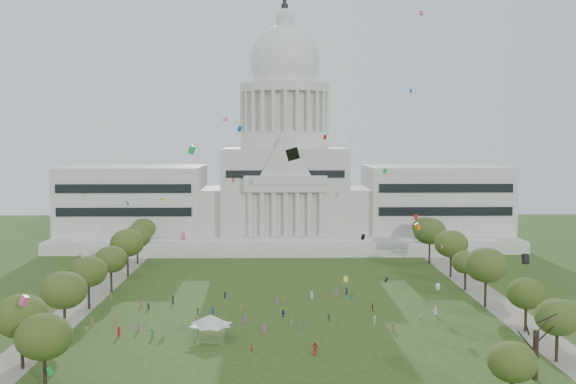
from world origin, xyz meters
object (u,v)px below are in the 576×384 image
Objects in this scene: capitol at (285,181)px; event_tent at (211,319)px; person_0 at (435,311)px; big_bare_tree at (536,326)px.

capitol is 14.45× the size of event_tent.
person_0 is (46.91, 16.01, -2.73)m from event_tent.
capitol is 121.24m from event_tent.
person_0 is at bearing 18.85° from event_tent.
capitol is 147.23m from big_bare_tree.
event_tent is at bearing -97.48° from capitol.
capitol is at bearing 82.52° from event_tent.
event_tent is (-15.61, -118.79, -18.60)m from capitol.
event_tent is at bearing 156.96° from big_bare_tree.
person_0 is (31.30, -102.77, -21.32)m from capitol.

